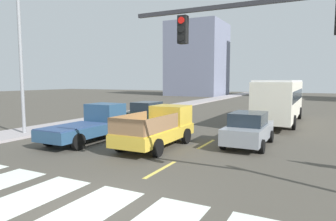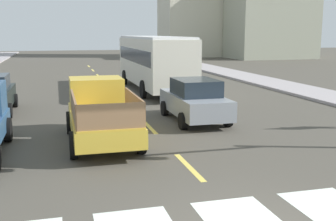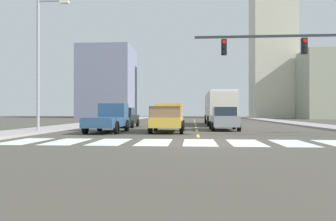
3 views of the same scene
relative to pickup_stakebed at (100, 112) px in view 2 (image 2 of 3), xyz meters
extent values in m
cube|color=#9E9698|center=(13.15, 10.44, -0.86)|extent=(2.97, 110.00, 0.15)
cube|color=#DFC653|center=(1.98, -3.56, -0.93)|extent=(0.16, 2.40, 0.01)
cube|color=#DFC653|center=(1.98, 1.44, -0.93)|extent=(0.16, 2.40, 0.01)
cube|color=#DFC653|center=(1.98, 6.44, -0.93)|extent=(0.16, 2.40, 0.01)
cube|color=#DFC653|center=(1.98, 11.44, -0.93)|extent=(0.16, 2.40, 0.01)
cube|color=#DFC653|center=(1.98, 16.44, -0.93)|extent=(0.16, 2.40, 0.01)
cube|color=#DFC653|center=(1.98, 21.44, -0.93)|extent=(0.16, 2.40, 0.01)
cube|color=#DFC653|center=(1.98, 26.44, -0.93)|extent=(0.16, 2.40, 0.01)
cube|color=#DFC653|center=(1.98, 31.44, -0.93)|extent=(0.16, 2.40, 0.01)
cube|color=gold|center=(0.00, -0.44, -0.26)|extent=(1.96, 5.20, 0.56)
cube|color=gold|center=(0.00, 1.26, 0.52)|extent=(1.84, 1.60, 1.00)
cube|color=#19232D|center=(0.00, 1.70, 0.70)|extent=(1.72, 0.08, 0.56)
cube|color=gold|center=(0.00, -1.39, 0.05)|extent=(1.84, 3.30, 0.06)
cylinder|color=black|center=(-0.98, 1.12, -0.54)|extent=(0.22, 0.80, 0.80)
cylinder|color=black|center=(0.98, 1.12, -0.54)|extent=(0.22, 0.80, 0.80)
cylinder|color=black|center=(-0.98, -2.00, -0.54)|extent=(0.22, 0.80, 0.80)
cylinder|color=black|center=(0.98, -2.00, -0.54)|extent=(0.22, 0.80, 0.80)
cube|color=#8A6645|center=(-0.90, -1.39, 0.43)|extent=(0.06, 3.17, 0.70)
cube|color=#8A6645|center=(0.90, -1.39, 0.43)|extent=(0.06, 3.17, 0.70)
cube|color=#8A6645|center=(0.00, -2.97, 0.43)|extent=(1.80, 0.06, 0.70)
cylinder|color=black|center=(-3.00, 0.52, -0.54)|extent=(0.22, 0.80, 0.80)
cube|color=silver|center=(4.42, 11.34, 0.91)|extent=(2.50, 10.80, 2.70)
cube|color=#19232D|center=(4.42, 11.34, 1.26)|extent=(2.52, 9.94, 0.80)
cube|color=silver|center=(4.42, 11.34, 2.32)|extent=(2.40, 10.37, 0.12)
cylinder|color=black|center=(3.17, 14.68, -0.44)|extent=(0.22, 1.00, 1.00)
cylinder|color=black|center=(5.67, 14.68, -0.44)|extent=(0.22, 1.00, 1.00)
cylinder|color=black|center=(3.17, 8.37, -0.44)|extent=(0.22, 1.00, 1.00)
cylinder|color=black|center=(5.67, 8.37, -0.44)|extent=(0.22, 1.00, 1.00)
cylinder|color=black|center=(-3.36, 7.32, -0.62)|extent=(0.22, 0.64, 0.64)
cylinder|color=black|center=(-3.36, 4.59, -0.62)|extent=(0.22, 0.64, 0.64)
cube|color=gray|center=(4.01, 2.07, -0.24)|extent=(1.80, 4.40, 0.76)
cube|color=#1E2833|center=(4.01, 1.92, 0.46)|extent=(1.58, 2.11, 0.64)
cylinder|color=black|center=(3.11, 3.44, -0.62)|extent=(0.22, 0.64, 0.64)
cylinder|color=black|center=(4.91, 3.44, -0.62)|extent=(0.22, 0.64, 0.64)
cylinder|color=black|center=(3.11, 0.71, -0.62)|extent=(0.22, 0.64, 0.64)
cylinder|color=black|center=(4.91, 0.71, -0.62)|extent=(0.22, 0.64, 0.64)
cube|color=#9FA18B|center=(27.43, 39.12, 5.32)|extent=(11.11, 7.32, 12.52)
camera|label=1|loc=(7.18, -13.16, 2.39)|focal=32.07mm
camera|label=2|loc=(-1.34, -13.81, 2.63)|focal=44.64mm
camera|label=3|loc=(1.65, -22.22, 0.47)|focal=34.70mm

